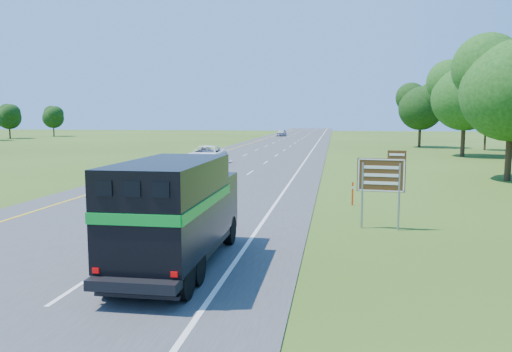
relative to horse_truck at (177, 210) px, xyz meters
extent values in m
cube|color=#38383A|center=(-3.93, 46.05, -1.74)|extent=(15.00, 260.00, 0.04)
cube|color=yellow|center=(-9.43, 46.05, -1.72)|extent=(0.15, 260.00, 0.01)
cube|color=white|center=(1.57, 46.05, -1.72)|extent=(0.15, 260.00, 0.01)
cylinder|color=black|center=(-0.97, 2.94, -1.23)|extent=(0.32, 1.00, 1.00)
cylinder|color=black|center=(0.93, 2.95, -1.23)|extent=(0.32, 1.00, 1.00)
cylinder|color=black|center=(-0.94, -1.41, -1.23)|extent=(0.32, 1.00, 1.00)
cylinder|color=black|center=(0.96, -1.39, -1.23)|extent=(0.32, 1.00, 1.00)
cylinder|color=black|center=(-0.93, -2.49, -1.23)|extent=(0.32, 1.00, 1.00)
cylinder|color=black|center=(0.97, -2.48, -1.23)|extent=(0.32, 1.00, 1.00)
cube|color=black|center=(0.00, 0.05, -1.12)|extent=(2.22, 7.26, 0.25)
cube|color=black|center=(-0.02, 2.86, -0.13)|extent=(2.23, 1.64, 1.72)
cube|color=black|center=(-0.02, 3.69, 0.32)|extent=(1.99, 0.07, 0.54)
cube|color=black|center=(0.00, -0.59, 0.25)|extent=(2.30, 5.27, 2.49)
cube|color=#089525|center=(0.02, -3.23, 0.38)|extent=(2.26, 0.05, 0.27)
cube|color=#089525|center=(-1.15, -0.59, 0.38)|extent=(0.07, 5.25, 0.27)
cube|color=#089525|center=(1.15, -0.58, 0.38)|extent=(0.07, 5.25, 0.27)
cube|color=black|center=(-0.66, -3.23, 1.09)|extent=(0.41, 0.04, 0.36)
cube|color=black|center=(0.02, -3.23, 1.09)|extent=(0.41, 0.04, 0.36)
cube|color=black|center=(0.70, -3.23, 1.09)|extent=(0.41, 0.04, 0.36)
cube|color=black|center=(0.02, -3.12, -1.45)|extent=(2.08, 0.12, 0.09)
cube|color=#B20505|center=(-0.93, -3.24, -0.85)|extent=(0.16, 0.04, 0.13)
cube|color=#B20505|center=(0.97, -3.22, -0.85)|extent=(0.16, 0.04, 0.13)
imported|color=white|center=(-7.23, 31.11, -0.85)|extent=(3.02, 6.34, 1.75)
imported|color=#BCBBC3|center=(-7.57, 99.87, -0.95)|extent=(2.11, 4.65, 1.55)
cylinder|color=gray|center=(5.66, 6.40, -0.43)|extent=(0.09, 0.09, 2.67)
cylinder|color=gray|center=(7.07, 6.23, -0.43)|extent=(0.09, 0.09, 2.67)
cube|color=#4E2B10|center=(6.36, 6.32, 0.42)|extent=(1.86, 0.27, 1.33)
cube|color=#4E2B10|center=(6.94, 6.25, 1.24)|extent=(0.71, 0.13, 0.32)
cube|color=white|center=(6.36, 6.29, 0.42)|extent=(1.77, 0.21, 1.28)
cube|color=#FB340D|center=(5.47, 11.63, -1.17)|extent=(0.09, 0.04, 1.18)
cube|color=white|center=(5.47, 11.63, -0.85)|extent=(0.10, 0.05, 0.13)
camera|label=1|loc=(4.54, -13.79, 2.72)|focal=35.00mm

